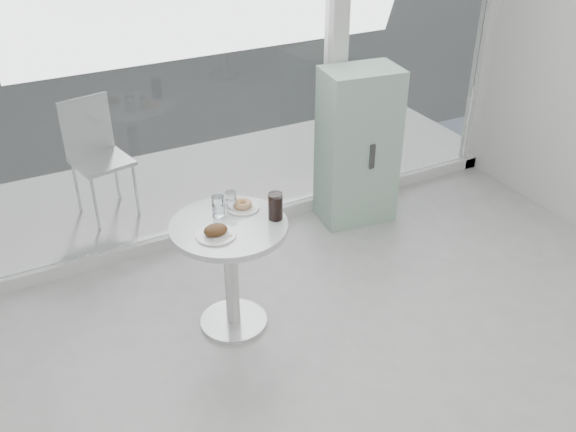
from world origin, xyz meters
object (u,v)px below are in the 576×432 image
patio_chair (96,150)px  water_tumbler_a (218,207)px  water_tumbler_b (231,201)px  plate_donut (243,206)px  plate_fritter (216,232)px  mint_cabinet (358,147)px  cola_glass (275,207)px  main_table (230,254)px

patio_chair → water_tumbler_a: patio_chair is taller
water_tumbler_b → plate_donut: bearing=-30.1°
plate_fritter → plate_donut: size_ratio=1.15×
patio_chair → water_tumbler_a: size_ratio=7.40×
water_tumbler_a → water_tumbler_b: water_tumbler_a is taller
plate_donut → plate_fritter: bearing=-140.7°
water_tumbler_a → water_tumbler_b: (0.10, 0.04, -0.01)m
mint_cabinet → cola_glass: mint_cabinet is taller
main_table → water_tumbler_a: (-0.01, 0.12, 0.28)m
plate_donut → patio_chair: bearing=108.2°
main_table → plate_fritter: (-0.11, -0.08, 0.25)m
plate_fritter → cola_glass: 0.40m
mint_cabinet → water_tumbler_a: (-1.47, -0.68, 0.19)m
plate_donut → cola_glass: (0.13, -0.20, 0.06)m
mint_cabinet → patio_chair: 2.10m
patio_chair → water_tumbler_a: bearing=-88.6°
cola_glass → plate_fritter: bearing=-178.1°
water_tumbler_a → cola_glass: size_ratio=0.76×
main_table → plate_donut: plate_donut is taller
plate_fritter → water_tumbler_b: size_ratio=2.05×
patio_chair → plate_donut: bearing=-83.4°
plate_fritter → water_tumbler_b: (0.20, 0.25, 0.02)m
water_tumbler_a → water_tumbler_b: size_ratio=1.12×
patio_chair → mint_cabinet: bearing=-39.7°
water_tumbler_a → main_table: bearing=-85.0°
cola_glass → water_tumbler_b: bearing=128.4°
main_table → water_tumbler_b: bearing=61.0°
plate_fritter → plate_donut: (0.26, 0.22, -0.01)m
mint_cabinet → plate_donut: (-1.30, -0.68, 0.15)m
plate_fritter → plate_donut: plate_fritter is taller
patio_chair → plate_donut: (0.55, -1.67, 0.19)m
main_table → mint_cabinet: size_ratio=0.60×
plate_fritter → cola_glass: (0.39, 0.01, 0.06)m
mint_cabinet → plate_fritter: bearing=-142.9°
plate_fritter → water_tumbler_a: water_tumbler_a is taller
main_table → water_tumbler_b: water_tumbler_b is taller
plate_fritter → water_tumbler_b: 0.32m
water_tumbler_a → plate_fritter: bearing=-115.7°
patio_chair → main_table: bearing=-89.2°
mint_cabinet → water_tumbler_a: mint_cabinet is taller
water_tumbler_a → patio_chair: bearing=103.0°
plate_fritter → water_tumbler_a: (0.10, 0.21, 0.03)m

